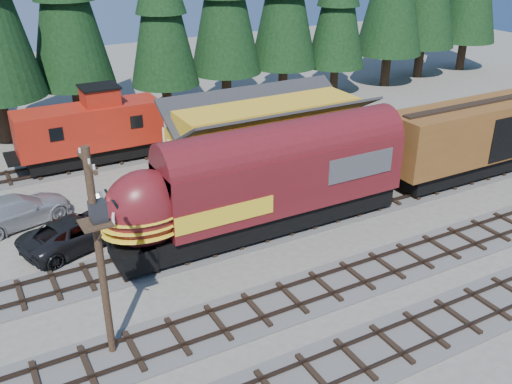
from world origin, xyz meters
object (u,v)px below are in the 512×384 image
depot (269,133)px  pickup_truck_b (17,211)px  caboose (90,130)px  utility_pole (99,243)px  boxcar (484,135)px  pickup_truck_a (78,231)px  locomotive (254,189)px

depot → pickup_truck_b: 15.67m
caboose → utility_pole: 20.10m
utility_pole → pickup_truck_b: utility_pole is taller
boxcar → pickup_truck_a: 25.69m
caboose → boxcar: bearing=-32.6°
locomotive → caboose: caboose is taller
locomotive → depot: bearing=54.7°
depot → boxcar: depot is taller
boxcar → depot: bearing=152.2°
depot → pickup_truck_b: (-15.51, 0.73, -2.10)m
caboose → pickup_truck_a: bearing=-108.3°
pickup_truck_a → pickup_truck_b: (-2.42, 3.90, 0.04)m
caboose → pickup_truck_a: size_ratio=1.62×
boxcar → caboose: bearing=147.4°
caboose → utility_pole: bearing=-102.4°
caboose → locomotive: bearing=-70.4°
locomotive → caboose: bearing=109.6°
boxcar → utility_pole: 26.83m
depot → utility_pole: utility_pole is taller
locomotive → caboose: 14.86m
boxcar → caboose: size_ratio=1.53×
pickup_truck_b → pickup_truck_a: bearing=-164.8°
pickup_truck_a → caboose: bearing=-37.1°
pickup_truck_a → utility_pole: bearing=156.1°
locomotive → pickup_truck_b: (-10.91, 7.23, -1.78)m
depot → utility_pole: size_ratio=1.50×
boxcar → caboose: caboose is taller
locomotive → pickup_truck_a: bearing=158.6°
depot → pickup_truck_a: size_ratio=2.18×
depot → boxcar: bearing=-27.8°
depot → boxcar: 13.92m
locomotive → pickup_truck_a: size_ratio=2.84×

